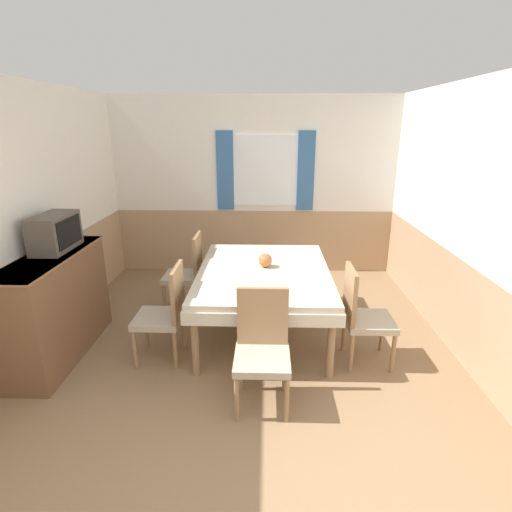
% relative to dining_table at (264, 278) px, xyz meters
% --- Properties ---
extents(wall_back, '(4.55, 0.10, 2.60)m').
position_rel_dining_table_xyz_m(wall_back, '(-0.16, 1.99, 0.68)').
color(wall_back, white).
rests_on(wall_back, ground_plane).
extents(wall_left, '(0.05, 4.91, 2.60)m').
position_rel_dining_table_xyz_m(wall_left, '(-2.27, -0.29, 0.67)').
color(wall_left, white).
rests_on(wall_left, ground_plane).
extents(wall_right, '(0.05, 4.91, 2.60)m').
position_rel_dining_table_xyz_m(wall_right, '(1.93, -0.29, 0.67)').
color(wall_right, white).
rests_on(wall_right, ground_plane).
extents(dining_table, '(1.40, 1.86, 0.73)m').
position_rel_dining_table_xyz_m(dining_table, '(0.00, 0.00, 0.00)').
color(dining_table, beige).
rests_on(dining_table, ground_plane).
extents(chair_right_near, '(0.44, 0.44, 0.95)m').
position_rel_dining_table_xyz_m(chair_right_near, '(0.93, -0.56, -0.13)').
color(chair_right_near, '#93704C').
rests_on(chair_right_near, ground_plane).
extents(chair_left_far, '(0.44, 0.44, 0.95)m').
position_rel_dining_table_xyz_m(chair_left_far, '(-0.93, 0.56, -0.13)').
color(chair_left_far, '#93704C').
rests_on(chair_left_far, ground_plane).
extents(chair_head_near, '(0.44, 0.44, 0.95)m').
position_rel_dining_table_xyz_m(chair_head_near, '(-0.00, -1.16, -0.13)').
color(chair_head_near, '#93704C').
rests_on(chair_head_near, ground_plane).
extents(chair_left_near, '(0.44, 0.44, 0.95)m').
position_rel_dining_table_xyz_m(chair_left_near, '(-0.93, -0.56, -0.13)').
color(chair_left_near, '#93704C').
rests_on(chair_left_near, ground_plane).
extents(sideboard, '(0.46, 1.43, 1.03)m').
position_rel_dining_table_xyz_m(sideboard, '(-2.00, -0.52, -0.11)').
color(sideboard, brown).
rests_on(sideboard, ground_plane).
extents(tv, '(0.29, 0.55, 0.35)m').
position_rel_dining_table_xyz_m(tv, '(-2.01, -0.32, 0.57)').
color(tv, '#51473D').
rests_on(tv, sideboard).
extents(vase, '(0.15, 0.15, 0.15)m').
position_rel_dining_table_xyz_m(vase, '(0.01, 0.08, 0.17)').
color(vase, '#B26B38').
rests_on(vase, dining_table).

